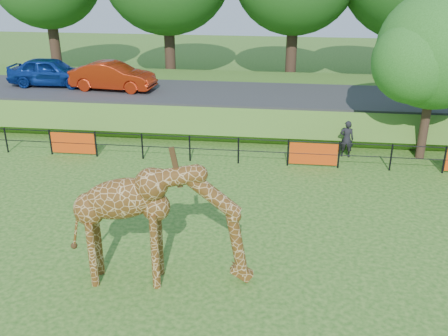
# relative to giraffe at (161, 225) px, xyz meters

# --- Properties ---
(ground) EXTENTS (90.00, 90.00, 0.00)m
(ground) POSITION_rel_giraffe_xyz_m (1.09, 0.26, -1.63)
(ground) COLOR #1E5114
(ground) RESTS_ON ground
(giraffe) EXTENTS (4.63, 1.26, 3.26)m
(giraffe) POSITION_rel_giraffe_xyz_m (0.00, 0.00, 0.00)
(giraffe) COLOR #5B3612
(giraffe) RESTS_ON ground
(perimeter_fence) EXTENTS (28.07, 0.10, 1.10)m
(perimeter_fence) POSITION_rel_giraffe_xyz_m (1.09, 8.26, -1.08)
(perimeter_fence) COLOR black
(perimeter_fence) RESTS_ON ground
(embankment) EXTENTS (40.00, 9.00, 1.30)m
(embankment) POSITION_rel_giraffe_xyz_m (1.09, 15.76, -0.98)
(embankment) COLOR #1E5114
(embankment) RESTS_ON ground
(road) EXTENTS (40.00, 5.00, 0.12)m
(road) POSITION_rel_giraffe_xyz_m (1.09, 14.26, -0.27)
(road) COLOR #313134
(road) RESTS_ON embankment
(car_blue) EXTENTS (4.43, 1.84, 1.50)m
(car_blue) POSITION_rel_giraffe_xyz_m (-9.66, 14.61, 0.54)
(car_blue) COLOR #123795
(car_blue) RESTS_ON road
(car_red) EXTENTS (4.47, 1.91, 1.43)m
(car_red) POSITION_rel_giraffe_xyz_m (-6.03, 14.09, 0.50)
(car_red) COLOR #A3240B
(car_red) RESTS_ON road
(visitor) EXTENTS (0.62, 0.46, 1.57)m
(visitor) POSITION_rel_giraffe_xyz_m (5.50, 9.59, -0.85)
(visitor) COLOR black
(visitor) RESTS_ON ground
(tree_east) EXTENTS (5.40, 4.71, 6.76)m
(tree_east) POSITION_rel_giraffe_xyz_m (8.69, 9.89, 2.65)
(tree_east) COLOR #312016
(tree_east) RESTS_ON ground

